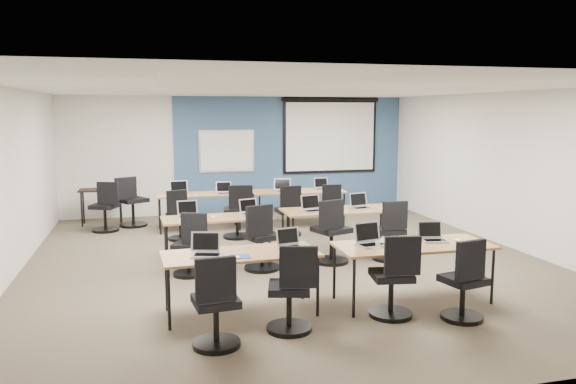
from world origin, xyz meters
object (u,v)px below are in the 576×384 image
object	(u,v)px
utility_table	(101,194)
spare_chair_a	(131,206)
laptop_1	(289,243)
laptop_10	(283,188)
training_table_mid_left	(217,220)
training_table_back_left	(199,196)
laptop_4	(188,213)
laptop_8	(179,191)
task_chair_11	(329,212)
training_table_front_left	(241,257)
laptop_3	(433,236)
task_chair_4	(190,250)
training_table_front_right	(413,247)
task_chair_0	(216,310)
task_chair_2	(394,283)
laptop_9	(224,191)
laptop_6	(312,207)
training_table_mid_right	(340,212)
task_chair_7	(390,236)
task_chair_8	(180,219)
task_chair_6	(331,237)
laptop_7	(360,205)
laptop_2	(370,239)
whiteboard	(227,151)
task_chair_3	(465,287)
task_chair_9	(238,216)
laptop_0	(207,250)
task_chair_5	(261,243)
training_table_back_right	(298,193)
laptop_5	(249,210)
task_chair_1	(291,296)
spare_chair_b	(106,211)

from	to	relation	value
utility_table	spare_chair_a	xyz separation A→B (m)	(0.61, -0.40, -0.22)
laptop_1	laptop_10	xyz separation A→B (m)	(1.08, 4.66, 0.01)
training_table_mid_left	training_table_back_left	bearing A→B (deg)	88.12
laptop_4	laptop_8	bearing A→B (deg)	82.26
laptop_8	task_chair_11	xyz separation A→B (m)	(2.86, -0.80, -0.41)
training_table_front_left	laptop_3	size ratio (longest dim) A/B	5.74
training_table_back_left	task_chair_4	size ratio (longest dim) A/B	1.76
training_table_front_right	laptop_1	xyz separation A→B (m)	(-1.52, 0.23, 0.10)
task_chair_0	task_chair_2	world-z (taller)	task_chair_2
laptop_9	laptop_6	bearing A→B (deg)	-57.25
training_table_front_right	laptop_10	bearing A→B (deg)	95.90
training_table_mid_right	utility_table	distance (m)	5.33
laptop_4	task_chair_7	world-z (taller)	task_chair_7
laptop_1	utility_table	size ratio (longest dim) A/B	0.34
task_chair_8	task_chair_11	distance (m)	2.92
task_chair_6	laptop_7	xyz separation A→B (m)	(0.74, 0.67, 0.37)
laptop_2	whiteboard	bearing A→B (deg)	85.20
task_chair_8	laptop_9	bearing A→B (deg)	19.13
laptop_6	task_chair_4	bearing A→B (deg)	-173.48
whiteboard	task_chair_3	world-z (taller)	whiteboard
laptop_2	laptop_9	world-z (taller)	laptop_2
task_chair_9	utility_table	distance (m)	3.27
laptop_0	task_chair_0	bearing A→B (deg)	-74.28
task_chair_5	laptop_8	distance (m)	3.36
training_table_back_right	spare_chair_a	distance (m)	3.45
laptop_0	task_chair_2	xyz separation A→B (m)	(2.07, -0.57, -0.39)
task_chair_0	task_chair_5	size ratio (longest dim) A/B	0.96
laptop_1	task_chair_5	xyz separation A→B (m)	(-0.02, 1.59, -0.37)
laptop_10	task_chair_11	world-z (taller)	laptop_10
task_chair_11	task_chair_8	bearing A→B (deg)	-177.77
training_table_back_right	laptop_1	bearing A→B (deg)	-103.37
training_table_front_left	laptop_9	bearing A→B (deg)	82.04
training_table_mid_right	laptop_6	world-z (taller)	laptop_6
task_chair_6	task_chair_11	size ratio (longest dim) A/B	1.08
training_table_back_right	laptop_6	bearing A→B (deg)	-96.81
laptop_1	laptop_6	size ratio (longest dim) A/B	0.86
task_chair_2	laptop_5	bearing A→B (deg)	119.57
laptop_3	laptop_6	distance (m)	2.58
laptop_3	laptop_8	size ratio (longest dim) A/B	0.88
training_table_mid_right	training_table_back_right	size ratio (longest dim) A/B	1.01
task_chair_0	laptop_9	distance (m)	5.77
task_chair_5	task_chair_9	world-z (taller)	task_chair_9
training_table_front_left	laptop_4	distance (m)	2.50
laptop_0	task_chair_8	xyz separation A→B (m)	(-0.06, 4.02, -0.40)
training_table_back_right	task_chair_1	distance (m)	5.77
task_chair_3	laptop_9	bearing A→B (deg)	96.57
laptop_2	laptop_8	world-z (taller)	laptop_2
training_table_front_right	spare_chair_b	size ratio (longest dim) A/B	1.92
training_table_mid_right	task_chair_4	distance (m)	2.70
training_table_mid_left	laptop_6	bearing A→B (deg)	2.66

